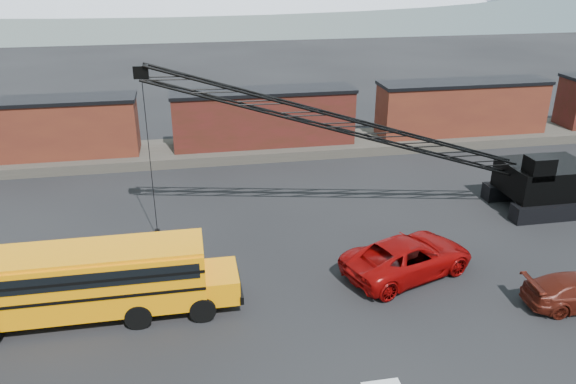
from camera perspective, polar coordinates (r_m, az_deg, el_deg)
name	(u,v)px	position (r m, az deg, el deg)	size (l,w,h in m)	color
ground	(340,323)	(24.08, 5.28, -13.11)	(160.00, 160.00, 0.00)	black
gravel_berm	(264,148)	(43.27, -2.43, 4.52)	(120.00, 5.00, 0.70)	#4B453D
boxcar_west_near	(39,128)	(43.44, -23.99, 5.92)	(13.70, 3.10, 4.17)	#4B1C15
boxcar_mid	(264,117)	(42.55, -2.49, 7.60)	(13.70, 3.10, 4.17)	#4A1515
boxcar_east_near	(462,107)	(47.40, 17.24, 8.21)	(13.70, 3.10, 4.17)	#4B1C15
school_bus	(91,280)	(24.75, -19.41, -8.42)	(11.65, 2.65, 3.19)	orange
red_pickup	(408,257)	(27.38, 12.11, -6.44)	(3.03, 6.57, 1.82)	#870606
crawler_crane	(386,136)	(30.95, 9.93, 5.59)	(25.84, 4.20, 9.50)	black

